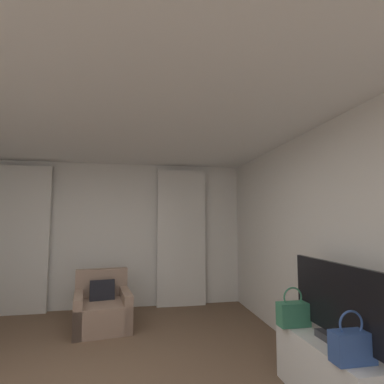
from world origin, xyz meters
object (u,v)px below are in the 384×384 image
Objects in this scene: tv_console at (335,374)px; armchair at (102,309)px; tv_flatscreen at (336,304)px; handbag_primary at (293,313)px; handbag_secondary at (352,345)px.

armchair is at bearing 132.87° from tv_console.
armchair reaches higher than tv_console.
handbag_primary is (-0.16, 0.43, -0.20)m from tv_flatscreen.
handbag_primary and handbag_secondary have the same top height.
handbag_primary reaches higher than armchair.
tv_flatscreen is (2.14, -2.35, 0.60)m from armchair.
handbag_secondary is (-0.13, -0.39, 0.39)m from tv_console.
tv_flatscreen reaches higher than handbag_primary.
handbag_secondary reaches higher than armchair.
armchair is 0.83× the size of tv_flatscreen.
tv_flatscreen is 3.09× the size of handbag_secondary.
handbag_primary is at bearing 92.21° from handbag_secondary.
armchair is 2.57× the size of handbag_primary.
handbag_secondary reaches higher than tv_console.
tv_console is 0.56m from handbag_secondary.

